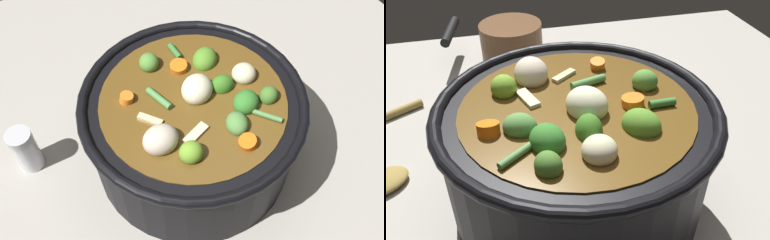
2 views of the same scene
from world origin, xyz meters
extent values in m
plane|color=#9E998E|center=(0.00, 0.00, 0.00)|extent=(1.10, 1.10, 0.00)
cylinder|color=black|center=(0.00, 0.00, 0.07)|extent=(0.31, 0.31, 0.14)
torus|color=black|center=(0.00, 0.00, 0.14)|extent=(0.32, 0.32, 0.02)
cylinder|color=brown|center=(0.00, 0.00, 0.08)|extent=(0.26, 0.26, 0.13)
ellipsoid|color=olive|center=(-0.08, 0.05, 0.15)|extent=(0.03, 0.03, 0.03)
ellipsoid|color=#528A37|center=(0.09, 0.02, 0.15)|extent=(0.04, 0.04, 0.03)
ellipsoid|color=#45732A|center=(-0.05, -0.09, 0.15)|extent=(0.03, 0.04, 0.03)
ellipsoid|color=#528740|center=(-0.07, -0.03, 0.15)|extent=(0.04, 0.04, 0.03)
ellipsoid|color=#538928|center=(0.05, -0.05, 0.14)|extent=(0.05, 0.06, 0.03)
ellipsoid|color=#347829|center=(-0.04, -0.06, 0.15)|extent=(0.05, 0.05, 0.03)
ellipsoid|color=#387120|center=(0.00, -0.05, 0.14)|extent=(0.03, 0.04, 0.03)
cylinder|color=orange|center=(0.05, 0.08, 0.14)|extent=(0.02, 0.03, 0.02)
cylinder|color=orange|center=(0.06, -0.01, 0.14)|extent=(0.04, 0.04, 0.02)
cylinder|color=orange|center=(-0.10, -0.02, 0.14)|extent=(0.03, 0.03, 0.02)
ellipsoid|color=beige|center=(0.01, -0.01, 0.15)|extent=(0.06, 0.06, 0.04)
ellipsoid|color=beige|center=(-0.04, 0.07, 0.15)|extent=(0.04, 0.05, 0.04)
ellipsoid|color=beige|center=(0.00, -0.09, 0.15)|extent=(0.04, 0.04, 0.03)
cylinder|color=#4C8B46|center=(0.02, 0.04, 0.15)|extent=(0.05, 0.02, 0.01)
cylinder|color=#518545|center=(-0.08, -0.07, 0.15)|extent=(0.04, 0.03, 0.01)
cylinder|color=#387432|center=(0.09, -0.02, 0.15)|extent=(0.03, 0.01, 0.01)
cube|color=beige|center=(-0.05, 0.03, 0.14)|extent=(0.02, 0.04, 0.01)
cube|color=beige|center=(0.00, 0.07, 0.14)|extent=(0.03, 0.03, 0.01)
cylinder|color=silver|center=(0.12, 0.23, 0.03)|extent=(0.04, 0.04, 0.07)
cylinder|color=#B7B7BC|center=(0.12, 0.23, 0.08)|extent=(0.04, 0.04, 0.01)
cylinder|color=brown|center=(-0.03, 0.42, 0.04)|extent=(0.13, 0.13, 0.07)
cylinder|color=black|center=(-0.15, 0.44, 0.06)|extent=(0.04, 0.11, 0.02)
camera|label=1|loc=(-0.32, 0.19, 0.62)|focal=40.61mm
camera|label=2|loc=(-0.09, -0.36, 0.39)|focal=37.91mm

